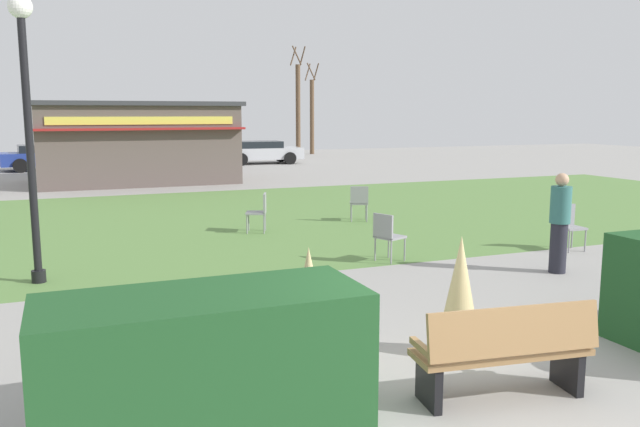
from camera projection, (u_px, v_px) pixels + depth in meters
ground_plane at (484, 418)px, 5.71m from camera, size 80.00×80.00×0.00m
lawn_patch at (208, 220)px, 16.20m from camera, size 36.00×12.00×0.01m
park_bench at (505, 351)px, 5.99m from camera, size 1.75×0.74×0.95m
hedge_left at (205, 364)px, 5.37m from camera, size 2.69×1.10×1.21m
ornamental_grass_behind_left at (309, 304)px, 6.97m from camera, size 0.55×0.55×1.26m
ornamental_grass_behind_right at (460, 296)px, 7.11m from camera, size 0.53×0.53×1.35m
lamppost_mid at (27, 106)px, 9.84m from camera, size 0.36×0.36×4.43m
food_kiosk at (137, 142)px, 25.17m from camera, size 7.50×5.28×3.10m
cafe_chair_west at (387, 233)px, 11.61m from camera, size 0.57×0.57×0.89m
cafe_chair_east at (568, 223)px, 12.67m from camera, size 0.47×0.47×0.89m
cafe_chair_center at (359, 200)px, 15.98m from camera, size 0.58×0.58×0.89m
cafe_chair_north at (260, 209)px, 14.50m from camera, size 0.57×0.57×0.89m
person_strolling at (560, 222)px, 10.79m from camera, size 0.34×0.34×1.69m
parked_car_west_slot at (48, 156)px, 30.42m from camera, size 4.36×2.38×1.20m
parked_car_center_slot at (157, 154)px, 32.28m from camera, size 4.27×2.19×1.20m
parked_car_east_slot at (261, 152)px, 34.29m from camera, size 4.29×2.22×1.20m
tree_left_bg at (312, 115)px, 42.10m from camera, size 0.91×0.96×5.87m
tree_right_bg at (298, 109)px, 38.41m from camera, size 0.91×0.96×6.57m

